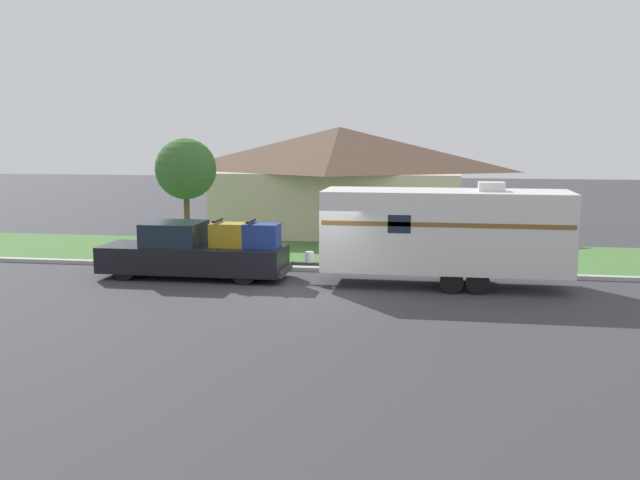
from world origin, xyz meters
TOP-DOWN VIEW (x-y plane):
  - ground_plane at (0.00, 0.00)m, footprint 120.00×120.00m
  - curb_strip at (0.00, 3.75)m, footprint 80.00×0.30m
  - lawn_strip at (0.00, 7.40)m, footprint 80.00×7.00m
  - house_across_street at (-1.17, 13.66)m, footprint 12.44×6.76m
  - pickup_truck at (-4.52, 1.95)m, footprint 6.40×2.02m
  - travel_trailer at (3.85, 1.94)m, footprint 8.92×2.43m
  - mailbox at (-6.47, 4.84)m, footprint 0.48×0.20m
  - tree_in_yard at (-6.67, 7.17)m, footprint 2.52×2.52m

SIDE VIEW (x-z plane):
  - ground_plane at x=0.00m, z-range 0.00..0.00m
  - lawn_strip at x=0.00m, z-range 0.00..0.03m
  - curb_strip at x=0.00m, z-range 0.00..0.14m
  - pickup_truck at x=-4.52m, z-range -0.14..1.88m
  - mailbox at x=-6.47m, z-range 0.35..1.63m
  - travel_trailer at x=3.85m, z-range 0.12..3.49m
  - house_across_street at x=-1.17m, z-range 0.10..5.30m
  - tree_in_yard at x=-6.67m, z-range 1.07..5.77m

